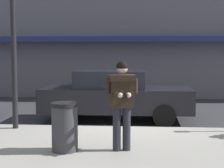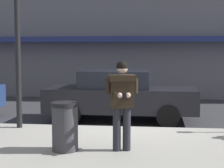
{
  "view_description": "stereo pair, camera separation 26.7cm",
  "coord_description": "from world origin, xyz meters",
  "px_view_note": "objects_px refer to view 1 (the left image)",
  "views": [
    {
      "loc": [
        0.36,
        -9.95,
        2.17
      ],
      "look_at": [
        -0.2,
        -2.63,
        1.49
      ],
      "focal_mm": 60.0,
      "sensor_mm": 36.0,
      "label": 1
    },
    {
      "loc": [
        0.62,
        -9.93,
        2.17
      ],
      "look_at": [
        -0.2,
        -2.63,
        1.49
      ],
      "focal_mm": 60.0,
      "sensor_mm": 36.0,
      "label": 2
    }
  ],
  "objects_px": {
    "parked_sedan_mid": "(115,95)",
    "trash_bin": "(65,127)",
    "man_texting_on_phone": "(122,96)",
    "street_lamp_post": "(13,11)"
  },
  "relations": [
    {
      "from": "street_lamp_post",
      "to": "trash_bin",
      "type": "relative_size",
      "value": 4.98
    },
    {
      "from": "man_texting_on_phone",
      "to": "trash_bin",
      "type": "xyz_separation_m",
      "value": [
        -1.13,
        -0.12,
        -0.62
      ]
    },
    {
      "from": "parked_sedan_mid",
      "to": "man_texting_on_phone",
      "type": "distance_m",
      "value": 3.93
    },
    {
      "from": "man_texting_on_phone",
      "to": "trash_bin",
      "type": "bearing_deg",
      "value": -174.17
    },
    {
      "from": "parked_sedan_mid",
      "to": "man_texting_on_phone",
      "type": "height_order",
      "value": "man_texting_on_phone"
    },
    {
      "from": "man_texting_on_phone",
      "to": "street_lamp_post",
      "type": "relative_size",
      "value": 0.37
    },
    {
      "from": "man_texting_on_phone",
      "to": "trash_bin",
      "type": "height_order",
      "value": "man_texting_on_phone"
    },
    {
      "from": "man_texting_on_phone",
      "to": "street_lamp_post",
      "type": "distance_m",
      "value": 3.93
    },
    {
      "from": "parked_sedan_mid",
      "to": "trash_bin",
      "type": "height_order",
      "value": "parked_sedan_mid"
    },
    {
      "from": "trash_bin",
      "to": "man_texting_on_phone",
      "type": "bearing_deg",
      "value": 5.83
    }
  ]
}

